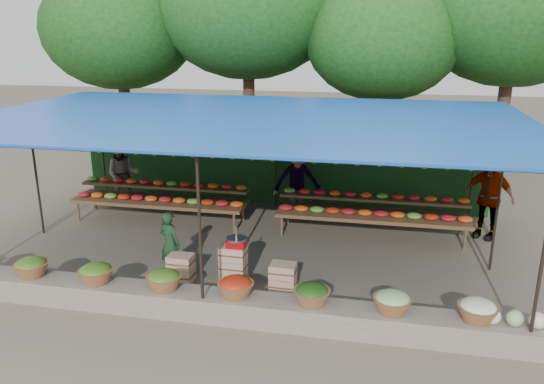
# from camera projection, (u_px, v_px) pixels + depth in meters

# --- Properties ---
(ground) EXTENTS (60.00, 60.00, 0.00)m
(ground) POSITION_uv_depth(u_px,v_px,m) (248.00, 250.00, 11.14)
(ground) COLOR #615948
(ground) RESTS_ON ground
(stone_curb) EXTENTS (10.60, 0.55, 0.40)m
(stone_curb) POSITION_uv_depth(u_px,v_px,m) (206.00, 305.00, 8.51)
(stone_curb) COLOR #676152
(stone_curb) RESTS_ON ground
(stall_canopy) EXTENTS (10.80, 6.60, 2.82)m
(stall_canopy) POSITION_uv_depth(u_px,v_px,m) (247.00, 123.00, 10.43)
(stall_canopy) COLOR black
(stall_canopy) RESTS_ON ground
(produce_baskets) EXTENTS (8.98, 0.58, 0.34)m
(produce_baskets) POSITION_uv_depth(u_px,v_px,m) (199.00, 284.00, 8.42)
(produce_baskets) COLOR brown
(produce_baskets) RESTS_ON stone_curb
(netting_backdrop) EXTENTS (10.60, 0.06, 2.50)m
(netting_backdrop) POSITION_uv_depth(u_px,v_px,m) (277.00, 158.00, 13.73)
(netting_backdrop) COLOR #18441A
(netting_backdrop) RESTS_ON ground
(tree_row) EXTENTS (16.51, 5.50, 7.12)m
(tree_row) POSITION_uv_depth(u_px,v_px,m) (314.00, 20.00, 15.37)
(tree_row) COLOR #361F13
(tree_row) RESTS_ON ground
(fruit_table_left) EXTENTS (4.21, 0.95, 0.93)m
(fruit_table_left) POSITION_uv_depth(u_px,v_px,m) (161.00, 196.00, 12.71)
(fruit_table_left) COLOR #4B391E
(fruit_table_left) RESTS_ON ground
(fruit_table_right) EXTENTS (4.21, 0.95, 0.93)m
(fruit_table_right) POSITION_uv_depth(u_px,v_px,m) (372.00, 210.00, 11.75)
(fruit_table_right) COLOR #4B391E
(fruit_table_right) RESTS_ON ground
(crate_counter) EXTENTS (2.36, 0.35, 0.77)m
(crate_counter) POSITION_uv_depth(u_px,v_px,m) (232.00, 270.00, 9.49)
(crate_counter) COLOR tan
(crate_counter) RESTS_ON ground
(weighing_scale) EXTENTS (0.36, 0.36, 0.38)m
(weighing_scale) POSITION_uv_depth(u_px,v_px,m) (237.00, 242.00, 9.31)
(weighing_scale) COLOR #AC0D0F
(weighing_scale) RESTS_ON crate_counter
(vendor_seated) EXTENTS (0.53, 0.44, 1.25)m
(vendor_seated) POSITION_uv_depth(u_px,v_px,m) (170.00, 243.00, 9.85)
(vendor_seated) COLOR #19371B
(vendor_seated) RESTS_ON ground
(customer_left) EXTENTS (0.99, 0.87, 1.72)m
(customer_left) POSITION_uv_depth(u_px,v_px,m) (123.00, 174.00, 13.66)
(customer_left) COLOR slate
(customer_left) RESTS_ON ground
(customer_mid) EXTENTS (1.35, 1.04, 1.85)m
(customer_mid) POSITION_uv_depth(u_px,v_px,m) (297.00, 181.00, 12.87)
(customer_mid) COLOR slate
(customer_mid) RESTS_ON ground
(customer_right) EXTENTS (1.18, 0.94, 1.88)m
(customer_right) POSITION_uv_depth(u_px,v_px,m) (488.00, 197.00, 11.56)
(customer_right) COLOR slate
(customer_right) RESTS_ON ground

